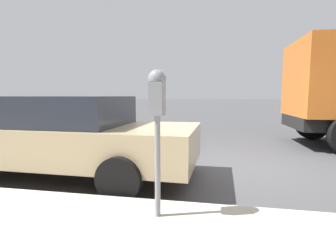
% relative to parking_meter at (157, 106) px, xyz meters
% --- Properties ---
extents(ground_plane, '(220.00, 220.00, 0.00)m').
position_rel_parking_meter_xyz_m(ground_plane, '(2.64, -0.99, -1.35)').
color(ground_plane, '#424244').
extents(parking_meter, '(0.21, 0.19, 1.57)m').
position_rel_parking_meter_xyz_m(parking_meter, '(0.00, 0.00, 0.00)').
color(parking_meter, gray).
rests_on(parking_meter, sidewalk).
extents(car_tan, '(2.14, 4.99, 1.44)m').
position_rel_parking_meter_xyz_m(car_tan, '(1.58, 2.26, -0.58)').
color(car_tan, tan).
rests_on(car_tan, ground_plane).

